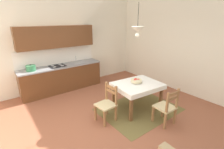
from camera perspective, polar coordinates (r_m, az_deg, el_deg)
The scene contains 10 objects.
ground_plane at distance 4.19m, azimuth -0.58°, elevation -17.04°, with size 6.72×6.40×0.10m, color #99563D.
wall_back at distance 6.03m, azimuth -18.32°, elevation 15.04°, with size 6.72×0.12×4.18m, color silver.
wall_right at distance 5.82m, azimuth 25.63°, elevation 14.05°, with size 0.12×6.40×4.18m, color silver.
area_rug at distance 4.73m, azimuth 9.39°, elevation -11.94°, with size 2.10×1.60×0.01m, color brown.
kitchen_cabinetry at distance 5.87m, azimuth -17.52°, elevation 2.72°, with size 2.76×0.63×2.20m.
dining_table at distance 4.51m, azimuth 8.90°, elevation -4.73°, with size 1.31×1.08×0.75m.
dining_chair_camera_side at distance 4.10m, azimuth 18.52°, elevation -10.87°, with size 0.44×0.44×0.93m.
dining_chair_tv_side at distance 4.04m, azimuth -1.81°, elevation -10.30°, with size 0.45×0.45×0.93m.
fruit_bowl at distance 4.48m, azimuth 8.52°, elevation -2.18°, with size 0.30×0.30×0.12m.
pendant_lamp at distance 4.16m, azimuth 8.96°, elevation 15.27°, with size 0.32×0.32×0.80m.
Camera 1 is at (-2.02, -2.72, 2.43)m, focal length 26.03 mm.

